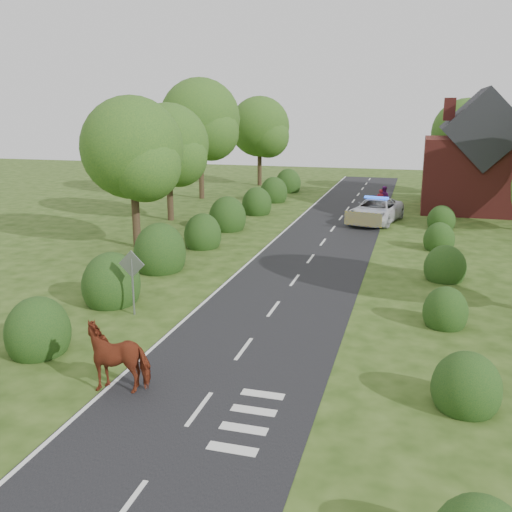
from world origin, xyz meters
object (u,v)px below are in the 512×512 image
(cow, at_px, (119,360))
(pedestrian_red, at_px, (380,200))
(police_van, at_px, (376,211))
(road_sign, at_px, (132,273))
(pedestrian_purple, at_px, (384,198))

(cow, distance_m, pedestrian_red, 31.75)
(police_van, xyz_separation_m, pedestrian_red, (-0.03, 4.97, -0.00))
(road_sign, relative_size, pedestrian_red, 1.53)
(pedestrian_red, distance_m, pedestrian_purple, 0.56)
(police_van, bearing_deg, pedestrian_red, 101.75)
(cow, distance_m, police_van, 26.86)
(road_sign, xyz_separation_m, pedestrian_purple, (7.68, 26.49, -0.74))
(police_van, height_order, pedestrian_purple, pedestrian_purple)
(pedestrian_red, bearing_deg, road_sign, 58.36)
(pedestrian_red, bearing_deg, pedestrian_purple, -128.98)
(police_van, bearing_deg, pedestrian_purple, 99.43)
(road_sign, xyz_separation_m, pedestrian_red, (7.46, 25.98, -0.83))
(pedestrian_red, bearing_deg, cow, 65.13)
(police_van, relative_size, pedestrian_red, 3.88)
(pedestrian_purple, bearing_deg, cow, 96.61)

